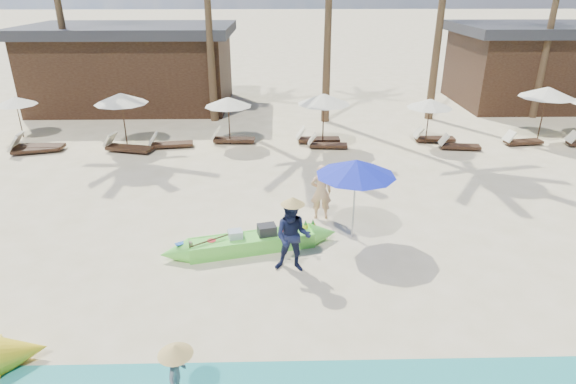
{
  "coord_description": "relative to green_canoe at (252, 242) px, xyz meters",
  "views": [
    {
      "loc": [
        -0.25,
        -9.29,
        6.37
      ],
      "look_at": [
        0.02,
        2.0,
        1.42
      ],
      "focal_mm": 30.0,
      "sensor_mm": 36.0,
      "label": 1
    }
  ],
  "objects": [
    {
      "name": "ground",
      "position": [
        0.93,
        -1.54,
        -0.22
      ],
      "size": [
        240.0,
        240.0,
        0.0
      ],
      "primitive_type": "plane",
      "color": "beige",
      "rests_on": "ground"
    },
    {
      "name": "green_canoe",
      "position": [
        0.0,
        0.0,
        0.0
      ],
      "size": [
        5.07,
        1.55,
        0.65
      ],
      "rotation": [
        0.0,
        0.0,
        0.24
      ],
      "color": "#64E445",
      "rests_on": "ground"
    },
    {
      "name": "tourist",
      "position": [
        1.93,
        1.79,
        0.61
      ],
      "size": [
        0.61,
        0.41,
        1.66
      ],
      "primitive_type": "imported",
      "rotation": [
        0.0,
        0.0,
        3.13
      ],
      "color": "tan",
      "rests_on": "ground"
    },
    {
      "name": "vendor_green",
      "position": [
        1.02,
        -0.97,
        0.68
      ],
      "size": [
        0.97,
        0.81,
        1.8
      ],
      "primitive_type": "imported",
      "rotation": [
        0.0,
        0.0,
        -0.16
      ],
      "color": "#151B3C",
      "rests_on": "ground"
    },
    {
      "name": "vendor_yellow",
      "position": [
        -0.94,
        -4.93,
        0.42
      ],
      "size": [
        0.4,
        0.62,
        0.91
      ],
      "primitive_type": "imported",
      "rotation": [
        0.0,
        0.0,
        1.46
      ],
      "color": "gray",
      "rests_on": "ground"
    },
    {
      "name": "blue_umbrella",
      "position": [
        2.69,
        0.6,
        1.8
      ],
      "size": [
        2.08,
        2.08,
        2.23
      ],
      "color": "#99999E",
      "rests_on": "ground"
    },
    {
      "name": "resort_parasol_3",
      "position": [
        -10.64,
        10.07,
        1.42
      ],
      "size": [
        1.76,
        1.76,
        1.81
      ],
      "color": "#3B2718",
      "rests_on": "ground"
    },
    {
      "name": "lounger_3_left",
      "position": [
        -9.2,
        8.17,
        0.01
      ],
      "size": [
        2.0,
        0.64,
        0.68
      ],
      "rotation": [
        0.0,
        0.0,
        0.01
      ],
      "color": "#3B2718",
      "rests_on": "ground"
    },
    {
      "name": "lounger_3_right",
      "position": [
        -9.21,
        7.82,
        -0.01
      ],
      "size": [
        1.94,
        1.06,
        0.63
      ],
      "rotation": [
        0.0,
        0.0,
        0.28
      ],
      "color": "#3B2718",
      "rests_on": "ground"
    },
    {
      "name": "resort_parasol_4",
      "position": [
        -5.68,
        8.79,
        1.79
      ],
      "size": [
        2.16,
        2.16,
        2.23
      ],
      "color": "#3B2718",
      "rests_on": "ground"
    },
    {
      "name": "lounger_4_left",
      "position": [
        -5.47,
        7.94,
        0.0
      ],
      "size": [
        2.06,
        1.08,
        0.67
      ],
      "rotation": [
        0.0,
        0.0,
        -0.25
      ],
      "color": "#3B2718",
      "rests_on": "ground"
    },
    {
      "name": "lounger_4_right",
      "position": [
        -3.83,
        8.42,
        -0.02
      ],
      "size": [
        1.84,
        0.8,
        0.61
      ],
      "rotation": [
        0.0,
        0.0,
        0.14
      ],
      "color": "#3B2718",
      "rests_on": "ground"
    },
    {
      "name": "resort_parasol_5",
      "position": [
        -1.33,
        8.92,
        1.6
      ],
      "size": [
        1.96,
        1.96,
        2.02
      ],
      "color": "#3B2718",
      "rests_on": "ground"
    },
    {
      "name": "lounger_5_left",
      "position": [
        -1.29,
        9.0,
        -0.01
      ],
      "size": [
        1.86,
        0.65,
        0.62
      ],
      "rotation": [
        0.0,
        0.0,
        -0.05
      ],
      "color": "#3B2718",
      "rests_on": "ground"
    },
    {
      "name": "resort_parasol_6",
      "position": [
        2.6,
        8.47,
        1.79
      ],
      "size": [
        2.17,
        2.17,
        2.23
      ],
      "color": "#3B2718",
      "rests_on": "ground"
    },
    {
      "name": "lounger_6_left",
      "position": [
        2.33,
        8.92,
        -0.01
      ],
      "size": [
        1.87,
        0.59,
        0.63
      ],
      "rotation": [
        0.0,
        0.0,
        0.01
      ],
      "color": "#3B2718",
      "rests_on": "ground"
    },
    {
      "name": "lounger_6_right",
      "position": [
        2.69,
        8.2,
        -0.03
      ],
      "size": [
        1.67,
        0.62,
        0.55
      ],
      "rotation": [
        0.0,
        0.0,
        -0.07
      ],
      "color": "#3B2718",
      "rests_on": "ground"
    },
    {
      "name": "resort_parasol_7",
      "position": [
        7.01,
        8.67,
        1.54
      ],
      "size": [
        1.9,
        1.9,
        1.95
      ],
      "color": "#3B2718",
      "rests_on": "ground"
    },
    {
      "name": "lounger_7_left",
      "position": [
        7.37,
        8.94,
        -0.02
      ],
      "size": [
        1.77,
        0.6,
        0.59
      ],
      "rotation": [
        0.0,
        0.0,
        -0.04
      ],
      "color": "#3B2718",
      "rests_on": "ground"
    },
    {
      "name": "lounger_7_right",
      "position": [
        8.11,
        7.92,
        -0.03
      ],
      "size": [
        1.72,
        0.71,
        0.57
      ],
      "rotation": [
        0.0,
        0.0,
        -0.12
      ],
      "color": "#3B2718",
      "rests_on": "ground"
    },
    {
      "name": "resort_parasol_8",
      "position": [
        12.1,
        9.13,
        1.88
      ],
      "size": [
        2.26,
        2.26,
        2.33
      ],
      "color": "#3B2718",
      "rests_on": "ground"
    },
    {
      "name": "lounger_8_left",
      "position": [
        11.01,
        8.45,
        -0.03
      ],
      "size": [
        1.72,
        0.72,
        0.57
      ],
      "rotation": [
        0.0,
        0.0,
        0.13
      ],
      "color": "#3B2718",
      "rests_on": "ground"
    },
    {
      "name": "pavilion_west",
      "position": [
        -7.07,
        15.96,
        1.97
      ],
      "size": [
        10.8,
        6.6,
        4.3
      ],
      "color": "#3B2718",
      "rests_on": "ground"
    },
    {
      "name": "pavilion_east",
      "position": [
        14.93,
        15.96,
        1.98
      ],
      "size": [
        8.8,
        6.6,
        4.3
      ],
      "color": "#3B2718",
      "rests_on": "ground"
    }
  ]
}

